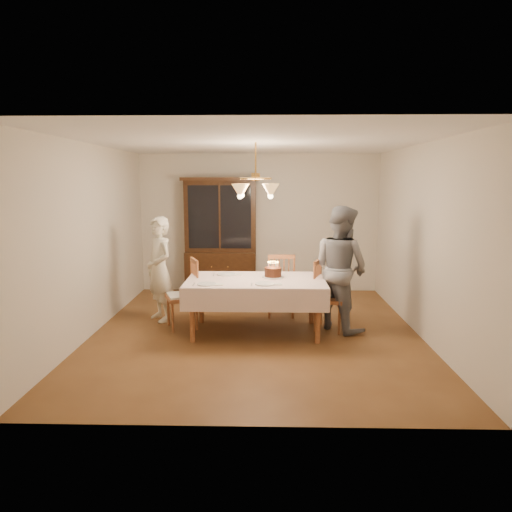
{
  "coord_description": "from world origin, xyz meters",
  "views": [
    {
      "loc": [
        0.15,
        -6.15,
        2.1
      ],
      "look_at": [
        0.0,
        0.2,
        1.05
      ],
      "focal_mm": 32.0,
      "sensor_mm": 36.0,
      "label": 1
    }
  ],
  "objects_px": {
    "dining_table": "(256,285)",
    "elderly_woman": "(159,269)",
    "china_hutch": "(221,238)",
    "birthday_cake": "(273,273)",
    "chair_far_side": "(281,288)"
  },
  "relations": [
    {
      "from": "dining_table",
      "to": "chair_far_side",
      "type": "height_order",
      "value": "chair_far_side"
    },
    {
      "from": "elderly_woman",
      "to": "dining_table",
      "type": "bearing_deg",
      "value": 30.56
    },
    {
      "from": "dining_table",
      "to": "china_hutch",
      "type": "height_order",
      "value": "china_hutch"
    },
    {
      "from": "dining_table",
      "to": "elderly_woman",
      "type": "height_order",
      "value": "elderly_woman"
    },
    {
      "from": "china_hutch",
      "to": "elderly_woman",
      "type": "xyz_separation_m",
      "value": [
        -0.76,
        -1.72,
        -0.25
      ]
    },
    {
      "from": "china_hutch",
      "to": "chair_far_side",
      "type": "bearing_deg",
      "value": -53.46
    },
    {
      "from": "chair_far_side",
      "to": "birthday_cake",
      "type": "bearing_deg",
      "value": -100.8
    },
    {
      "from": "china_hutch",
      "to": "elderly_woman",
      "type": "relative_size",
      "value": 1.37
    },
    {
      "from": "china_hutch",
      "to": "dining_table",
      "type": "bearing_deg",
      "value": -72.67
    },
    {
      "from": "china_hutch",
      "to": "birthday_cake",
      "type": "xyz_separation_m",
      "value": [
        0.94,
        -2.13,
        -0.21
      ]
    },
    {
      "from": "chair_far_side",
      "to": "elderly_woman",
      "type": "relative_size",
      "value": 0.63
    },
    {
      "from": "dining_table",
      "to": "elderly_woman",
      "type": "distance_m",
      "value": 1.56
    },
    {
      "from": "china_hutch",
      "to": "elderly_woman",
      "type": "height_order",
      "value": "china_hutch"
    },
    {
      "from": "china_hutch",
      "to": "birthday_cake",
      "type": "bearing_deg",
      "value": -66.08
    },
    {
      "from": "chair_far_side",
      "to": "birthday_cake",
      "type": "height_order",
      "value": "chair_far_side"
    }
  ]
}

